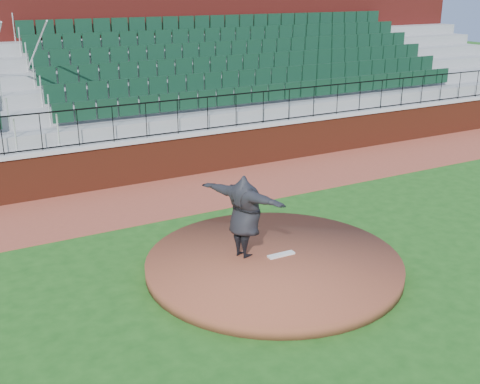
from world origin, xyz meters
name	(u,v)px	position (x,y,z in m)	size (l,w,h in m)	color
ground	(277,275)	(0.00, 0.00, 0.00)	(90.00, 90.00, 0.00)	#1B4E16
warning_track	(171,196)	(0.00, 5.40, 0.01)	(34.00, 3.20, 0.01)	brown
field_wall	(148,161)	(0.00, 7.00, 0.60)	(34.00, 0.35, 1.20)	maroon
wall_cap	(147,139)	(0.00, 7.00, 1.25)	(34.00, 0.45, 0.10)	#B7B7B7
wall_railing	(146,120)	(0.00, 7.00, 1.80)	(34.00, 0.05, 1.00)	black
seating_stands	(115,89)	(0.00, 9.72, 2.30)	(34.00, 5.10, 4.60)	gray
concourse_wall	(89,65)	(0.00, 12.52, 2.75)	(34.00, 0.50, 5.50)	maroon
pitchers_mound	(274,264)	(0.08, 0.24, 0.12)	(5.16, 5.16, 0.25)	brown
pitching_rubber	(281,255)	(0.28, 0.28, 0.27)	(0.59, 0.15, 0.04)	silver
pitcher	(245,216)	(-0.37, 0.66, 1.11)	(2.11, 0.57, 1.71)	black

